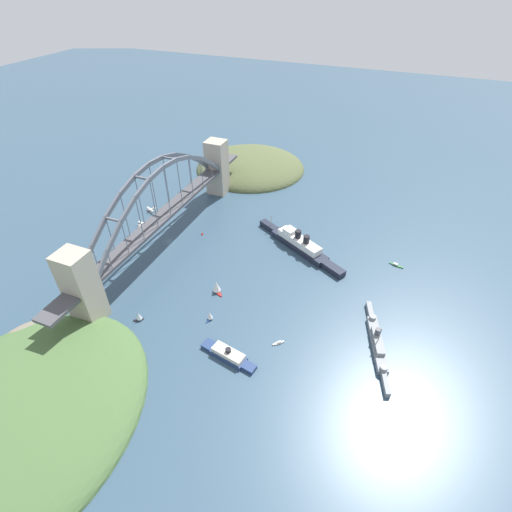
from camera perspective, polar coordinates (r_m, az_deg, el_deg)
name	(u,v)px	position (r m, az deg, el deg)	size (l,w,h in m)	color
ground_plane	(169,241)	(333.39, -12.83, 2.15)	(1400.00, 1400.00, 0.00)	#334C60
harbor_arch_bridge	(164,213)	(317.93, -13.54, 6.30)	(252.47, 18.42, 70.74)	#ADA38E
headland_west_shore	(249,167)	(449.82, -1.00, 13.06)	(119.75, 122.68, 30.99)	#515B38
headland_east_shore	(13,420)	(252.02, -32.44, -19.89)	(157.22, 126.21, 27.81)	#476638
ocean_liner	(299,244)	(315.55, 6.48, 1.78)	(51.30, 86.01, 16.88)	#1E2333
naval_cruiser	(377,342)	(253.88, 17.61, -12.17)	(68.81, 24.75, 16.30)	gray
harbor_ferry_steamer	(228,355)	(237.62, -4.17, -14.47)	(13.46, 37.98, 8.15)	navy
seaplane_taxiing_near_bridge	(151,210)	(377.70, -15.35, 6.67)	(8.55, 10.38, 4.60)	#B7B7B2
seaplane_second_in_formation	(142,225)	(357.65, -16.64, 4.51)	(7.25, 9.74, 4.94)	#B7B7B2
small_boat_0	(278,343)	(245.31, 3.37, -12.80)	(5.94, 6.22, 1.84)	silver
small_boat_1	(396,265)	(318.53, 20.16, -1.27)	(4.26, 11.19, 1.83)	#2D6B3D
small_boat_2	(217,286)	(275.35, -5.90, -4.54)	(8.10, 9.64, 10.97)	#B2231E
small_boat_3	(139,316)	(267.27, -17.07, -8.59)	(5.45, 6.01, 7.45)	black
small_boat_4	(210,316)	(258.15, -6.88, -8.84)	(6.64, 4.25, 6.89)	#234C8C
channel_marker_buoy	(202,234)	(335.86, -8.04, 3.34)	(2.20, 2.20, 2.75)	red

